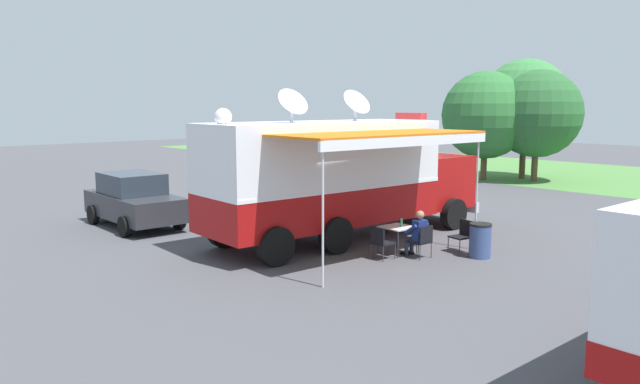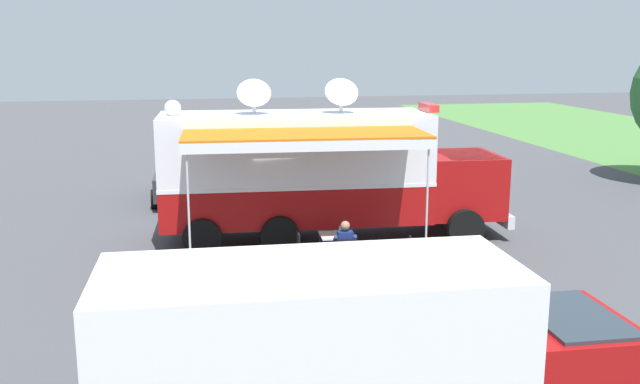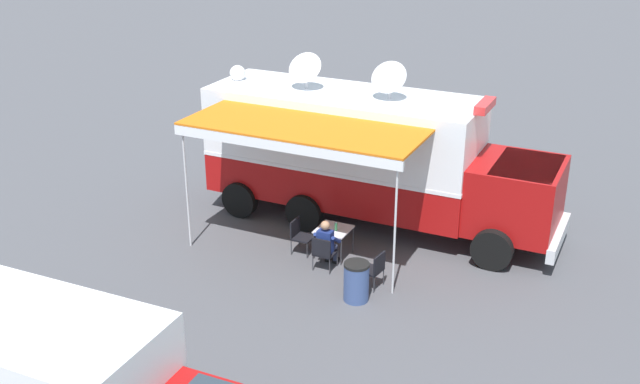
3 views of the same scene
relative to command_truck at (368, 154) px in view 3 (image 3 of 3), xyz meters
The scene contains 12 objects.
ground_plane 2.09m from the command_truck, 95.42° to the right, with size 100.00×100.00×0.00m, color #47474C.
lot_stripe 3.22m from the command_truck, behind, with size 0.12×4.80×0.01m, color silver.
command_truck is the anchor object (origin of this frame).
folding_table 2.57m from the command_truck, ahead, with size 0.84×0.84×0.73m.
water_bottle 2.55m from the command_truck, ahead, with size 0.07×0.07×0.22m.
folding_chair_at_table 3.35m from the command_truck, ahead, with size 0.50×0.50×0.87m.
folding_chair_beside_table 2.94m from the command_truck, 21.42° to the right, with size 0.50×0.50×0.87m.
folding_chair_spare_by_truck 3.87m from the command_truck, 22.06° to the left, with size 0.56×0.56×0.87m.
seated_responder 3.13m from the command_truck, ahead, with size 0.68×0.57×1.25m.
trash_bin 4.42m from the command_truck, 16.13° to the left, with size 0.57×0.57×0.91m.
car_behind_truck 5.70m from the command_truck, behind, with size 4.37×2.35×1.76m.
car_far_corner 7.11m from the command_truck, 147.45° to the right, with size 4.24×2.09×1.76m.
Camera 3 is at (17.57, 6.68, 8.63)m, focal length 41.79 mm.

